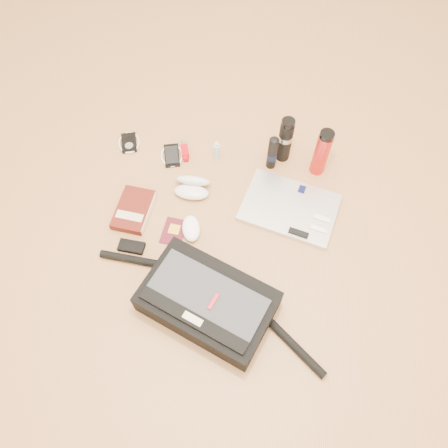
% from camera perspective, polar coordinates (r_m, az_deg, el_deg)
% --- Properties ---
extents(ground, '(4.00, 4.00, 0.00)m').
position_cam_1_polar(ground, '(1.72, -1.01, -2.42)').
color(ground, '#A67445').
rests_on(ground, ground).
extents(messenger_bag, '(0.87, 0.44, 0.13)m').
position_cam_1_polar(messenger_bag, '(1.56, -2.23, -10.05)').
color(messenger_bag, black).
rests_on(messenger_bag, ground).
extents(laptop, '(0.43, 0.34, 0.04)m').
position_cam_1_polar(laptop, '(1.80, 8.59, 2.06)').
color(laptop, silver).
rests_on(laptop, ground).
extents(book, '(0.15, 0.21, 0.04)m').
position_cam_1_polar(book, '(1.81, -11.69, 1.80)').
color(book, '#4A120C').
rests_on(book, ground).
extents(passport, '(0.10, 0.13, 0.01)m').
position_cam_1_polar(passport, '(1.75, -6.59, -0.97)').
color(passport, '#480E19').
rests_on(passport, ground).
extents(mouse, '(0.10, 0.13, 0.04)m').
position_cam_1_polar(mouse, '(1.73, -4.32, -0.58)').
color(mouse, white).
rests_on(mouse, ground).
extents(sunglasses_case, '(0.15, 0.12, 0.08)m').
position_cam_1_polar(sunglasses_case, '(1.82, -4.17, 4.90)').
color(sunglasses_case, silver).
rests_on(sunglasses_case, ground).
extents(ipod, '(0.12, 0.12, 0.01)m').
position_cam_1_polar(ipod, '(2.03, -12.30, 10.34)').
color(ipod, black).
rests_on(ipod, ground).
extents(phone, '(0.12, 0.14, 0.01)m').
position_cam_1_polar(phone, '(1.95, -6.82, 8.89)').
color(phone, black).
rests_on(phone, ground).
extents(inhaler, '(0.05, 0.11, 0.03)m').
position_cam_1_polar(inhaler, '(1.95, -5.15, 9.51)').
color(inhaler, '#AC0610').
rests_on(inhaler, ground).
extents(spray_bottle, '(0.03, 0.03, 0.10)m').
position_cam_1_polar(spray_bottle, '(1.91, -0.97, 9.55)').
color(spray_bottle, '#A4C8E4').
rests_on(spray_bottle, ground).
extents(aerosol_can, '(0.05, 0.05, 0.18)m').
position_cam_1_polar(aerosol_can, '(1.86, 6.35, 9.24)').
color(aerosol_can, black).
rests_on(aerosol_can, ground).
extents(thermos_black, '(0.07, 0.07, 0.23)m').
position_cam_1_polar(thermos_black, '(1.87, 8.00, 10.85)').
color(thermos_black, black).
rests_on(thermos_black, ground).
extents(thermos_red, '(0.07, 0.07, 0.24)m').
position_cam_1_polar(thermos_red, '(1.85, 12.63, 9.08)').
color(thermos_red, '#B51A16').
rests_on(thermos_red, ground).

